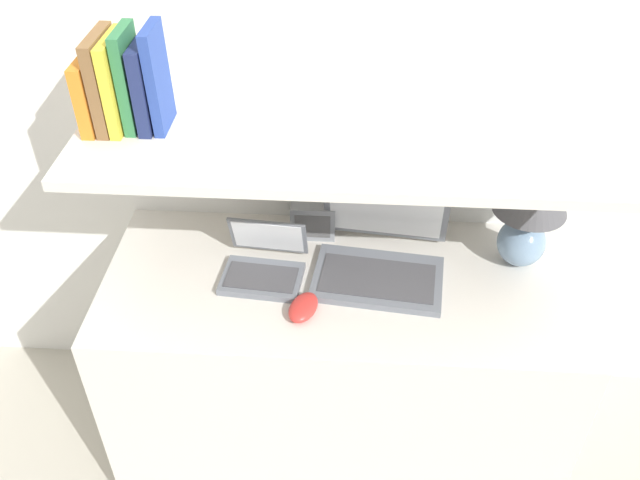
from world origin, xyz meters
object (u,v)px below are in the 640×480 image
router_box (314,218)px  book_brown (104,81)px  computer_mouse (303,307)px  table_lamp (530,204)px  laptop_small (264,265)px  laptop_large (381,255)px  book_navy (145,86)px  book_green (129,79)px  book_yellow (117,82)px  book_blue (158,78)px  book_orange (92,91)px

router_box → book_brown: bearing=-163.9°
computer_mouse → table_lamp: bearing=22.5°
laptop_small → router_box: (0.13, 0.20, 0.02)m
laptop_large → book_navy: book_navy is taller
computer_mouse → laptop_large: bearing=42.8°
table_lamp → laptop_small: table_lamp is taller
book_green → book_yellow: bearing=180.0°
book_brown → book_yellow: (0.03, 0.00, -0.00)m
table_lamp → book_green: bearing=-177.4°
laptop_small → book_blue: 0.59m
book_orange → book_green: (0.10, 0.00, 0.04)m
computer_mouse → book_green: 0.73m
computer_mouse → router_box: bearing=89.5°
book_orange → book_blue: (0.17, 0.00, 0.04)m
router_box → book_yellow: book_yellow is taller
book_blue → book_yellow: bearing=180.0°
router_box → table_lamp: bearing=-9.1°
computer_mouse → book_green: size_ratio=0.53×
laptop_large → book_navy: size_ratio=1.80×
laptop_large → book_orange: book_orange is taller
book_green → book_navy: 0.04m
book_navy → book_yellow: bearing=180.0°
router_box → book_blue: bearing=-158.4°
table_lamp → book_green: book_green is taller
table_lamp → book_orange: (-1.14, -0.05, 0.33)m
book_orange → book_yellow: (0.07, 0.00, 0.02)m
book_yellow → book_green: book_green is taller
laptop_small → book_yellow: (-0.34, 0.06, 0.52)m
computer_mouse → book_orange: book_orange is taller
laptop_small → book_yellow: size_ratio=1.05×
laptop_small → book_yellow: bearing=170.7°
laptop_large → table_lamp: bearing=8.8°
computer_mouse → laptop_small: bearing=130.0°
book_yellow → router_box: bearing=17.1°
table_lamp → book_yellow: book_yellow is taller
book_orange → book_yellow: bearing=0.0°
laptop_large → book_navy: bearing=178.7°
table_lamp → laptop_small: size_ratio=1.41×
book_orange → book_brown: (0.04, 0.00, 0.03)m
book_yellow → book_green: bearing=0.0°
table_lamp → computer_mouse: 0.68m
book_blue → book_brown: bearing=180.0°
book_orange → laptop_large: bearing=-1.1°
table_lamp → book_yellow: size_ratio=1.47×
book_yellow → book_navy: bearing=0.0°
book_brown → book_navy: bearing=0.0°
laptop_large → book_yellow: bearing=178.8°
computer_mouse → router_box: size_ratio=1.00×
laptop_small → book_green: book_green is taller
book_yellow → book_blue: book_blue is taller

